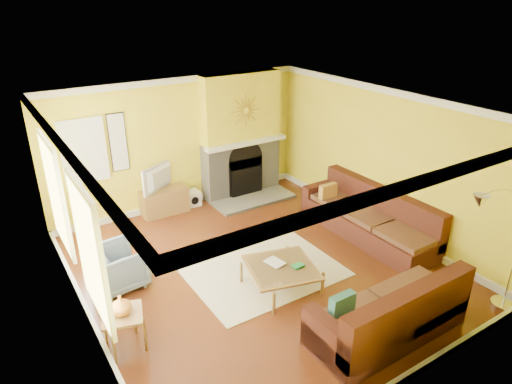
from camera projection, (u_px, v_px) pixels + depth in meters
floor at (259, 268)px, 7.63m from camera, size 5.50×6.00×0.02m
ceiling at (259, 108)px, 6.52m from camera, size 5.50×6.00×0.02m
wall_back at (179, 144)px, 9.38m from camera, size 5.50×0.02×2.70m
wall_front at (416, 294)px, 4.76m from camera, size 5.50×0.02×2.70m
wall_left at (75, 243)px, 5.71m from camera, size 0.02×6.00×2.70m
wall_right at (384, 161)px, 8.44m from camera, size 0.02×6.00×2.70m
baseboard at (259, 264)px, 7.60m from camera, size 5.50×6.00×0.12m
crown_molding at (259, 112)px, 6.55m from camera, size 5.50×6.00×0.12m
window_left_near at (55, 195)px, 6.67m from camera, size 0.06×1.22×1.72m
window_left_far at (89, 253)px, 5.21m from camera, size 0.06×1.22×1.72m
window_back at (84, 151)px, 8.32m from camera, size 0.82×0.06×1.22m
wall_art at (118, 143)px, 8.63m from camera, size 0.34×0.04×1.14m
fireplace at (241, 136)px, 9.89m from camera, size 1.80×0.40×2.70m
mantel at (246, 143)px, 9.75m from camera, size 1.92×0.22×0.08m
hearth at (254, 200)px, 10.01m from camera, size 1.80×0.70×0.06m
sunburst at (246, 111)px, 9.47m from camera, size 0.70×0.04×0.70m
rug at (264, 271)px, 7.52m from camera, size 2.40×1.80×0.02m
sectional_sofa at (341, 245)px, 7.42m from camera, size 3.28×3.92×0.90m
coffee_table at (281, 277)px, 7.03m from camera, size 1.23×1.23×0.40m
media_console at (164, 201)px, 9.39m from camera, size 0.95×0.43×0.52m
tv at (162, 177)px, 9.17m from camera, size 0.88×0.58×0.54m
subwoofer at (192, 198)px, 9.78m from camera, size 0.32×0.32×0.32m
armchair at (119, 267)px, 7.03m from camera, size 0.83×0.81×0.68m
side_table at (125, 331)px, 5.82m from camera, size 0.61×0.61×0.54m
vase at (121, 305)px, 5.66m from camera, size 0.27×0.27×0.27m
book at (270, 265)px, 6.95m from camera, size 0.27×0.34×0.03m
arc_lamp at (496, 256)px, 6.01m from camera, size 1.33×0.36×2.09m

